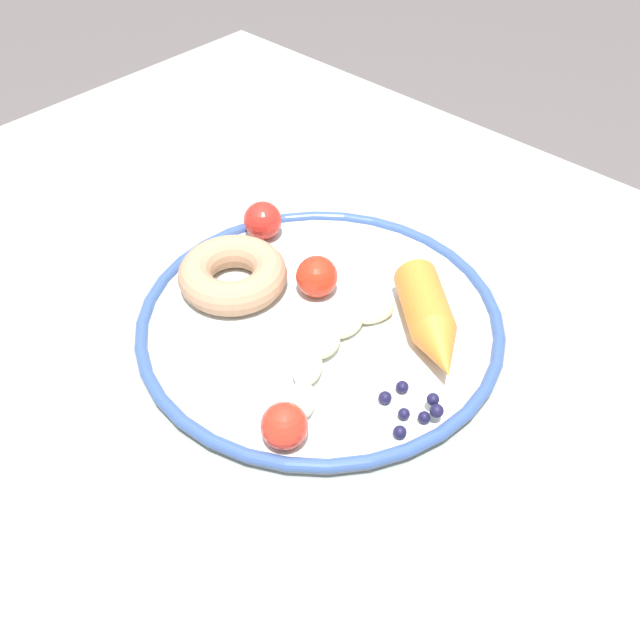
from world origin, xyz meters
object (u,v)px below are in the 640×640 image
plate (320,322)px  tomato_far (263,221)px  dining_table (320,401)px  carrot_orange (431,322)px  blueberry_pile (411,408)px  tomato_near (284,426)px  tomato_mid (317,277)px  banana (329,346)px  donut (233,274)px

plate → tomato_far: (0.13, -0.05, 0.02)m
dining_table → carrot_orange: 0.15m
carrot_orange → dining_table: bearing=42.2°
plate → blueberry_pile: (-0.13, 0.03, 0.01)m
dining_table → blueberry_pile: 0.15m
tomato_near → tomato_mid: 0.18m
carrot_orange → tomato_mid: 0.12m
banana → tomato_far: 0.19m
donut → tomato_far: bearing=-63.4°
blueberry_pile → plate: bearing=-13.8°
plate → banana: banana is taller
carrot_orange → banana: bearing=56.0°
carrot_orange → tomato_mid: size_ratio=3.11×
tomato_mid → tomato_far: same height
donut → tomato_far: (0.04, -0.08, 0.00)m
blueberry_pile → tomato_near: 0.11m
carrot_orange → tomato_near: carrot_orange is taller
donut → carrot_orange: bearing=-158.5°
banana → carrot_orange: size_ratio=1.29×
tomato_near → dining_table: bearing=-60.5°
banana → carrot_orange: (-0.05, -0.08, 0.01)m
plate → donut: 0.10m
carrot_orange → donut: 0.20m
blueberry_pile → tomato_near: (0.06, 0.09, 0.01)m
carrot_orange → tomato_far: carrot_orange is taller
carrot_orange → tomato_mid: (0.12, 0.02, -0.00)m
tomato_near → tomato_mid: tomato_mid is taller
blueberry_pile → tomato_far: tomato_far is taller
plate → blueberry_pile: bearing=166.2°
donut → tomato_mid: tomato_mid is taller
donut → tomato_far: tomato_far is taller
donut → banana: bearing=177.8°
blueberry_pile → tomato_far: size_ratio=1.38×
plate → carrot_orange: 0.11m
banana → donut: size_ratio=1.53×
tomato_far → dining_table: bearing=154.1°
tomato_far → carrot_orange: bearing=178.5°
tomato_near → plate: bearing=-58.3°
blueberry_pile → tomato_mid: size_ratio=1.36×
dining_table → tomato_near: bearing=119.5°
blueberry_pile → tomato_far: (0.27, -0.09, 0.01)m
tomato_far → donut: bearing=116.6°
banana → tomato_near: bearing=112.1°
plate → blueberry_pile: size_ratio=6.23×
plate → donut: size_ratio=3.24×
banana → blueberry_pile: banana is taller
tomato_mid → blueberry_pile: bearing=159.9°
carrot_orange → donut: carrot_orange is taller
tomato_near → tomato_far: tomato_far is taller
tomato_far → blueberry_pile: bearing=161.8°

